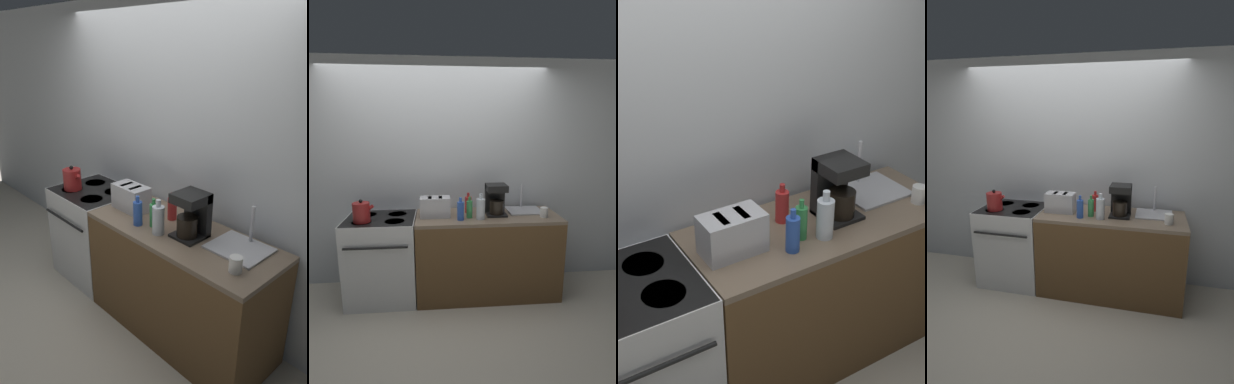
{
  "view_description": "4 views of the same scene",
  "coord_description": "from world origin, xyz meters",
  "views": [
    {
      "loc": [
        2.23,
        -1.51,
        2.23
      ],
      "look_at": [
        0.17,
        0.39,
        1.1
      ],
      "focal_mm": 35.0,
      "sensor_mm": 36.0,
      "label": 1
    },
    {
      "loc": [
        -0.01,
        -2.78,
        1.85
      ],
      "look_at": [
        0.28,
        0.35,
        1.17
      ],
      "focal_mm": 28.0,
      "sensor_mm": 36.0,
      "label": 2
    },
    {
      "loc": [
        -1.01,
        -1.67,
        2.44
      ],
      "look_at": [
        0.25,
        0.37,
        1.15
      ],
      "focal_mm": 50.0,
      "sensor_mm": 36.0,
      "label": 3
    },
    {
      "loc": [
        0.95,
        -2.71,
        1.96
      ],
      "look_at": [
        0.21,
        0.32,
        1.15
      ],
      "focal_mm": 28.0,
      "sensor_mm": 36.0,
      "label": 4
    }
  ],
  "objects": [
    {
      "name": "bottle_red",
      "position": [
        0.35,
        0.42,
        1.01
      ],
      "size": [
        0.07,
        0.07,
        0.23
      ],
      "color": "#B72828",
      "rests_on": "counter_block"
    },
    {
      "name": "stove",
      "position": [
        -0.6,
        0.32,
        0.47
      ],
      "size": [
        0.73,
        0.67,
        0.91
      ],
      "color": "silver",
      "rests_on": "ground_plane"
    },
    {
      "name": "kettle",
      "position": [
        -0.75,
        0.19,
        1.01
      ],
      "size": [
        0.21,
        0.17,
        0.24
      ],
      "color": "maroon",
      "rests_on": "stove"
    },
    {
      "name": "cup_white",
      "position": [
        1.14,
        0.18,
        0.97
      ],
      "size": [
        0.08,
        0.08,
        0.1
      ],
      "color": "white",
      "rests_on": "counter_block"
    },
    {
      "name": "counter_block",
      "position": [
        0.55,
        0.32,
        0.46
      ],
      "size": [
        1.55,
        0.64,
        0.91
      ],
      "color": "brown",
      "rests_on": "ground_plane"
    },
    {
      "name": "sink_tray",
      "position": [
        0.99,
        0.44,
        0.93
      ],
      "size": [
        0.38,
        0.34,
        0.28
      ],
      "color": "#B7B7BC",
      "rests_on": "counter_block"
    },
    {
      "name": "ground_plane",
      "position": [
        0.0,
        0.0,
        0.0
      ],
      "size": [
        12.0,
        12.0,
        0.0
      ],
      "primitive_type": "plane",
      "color": "beige"
    },
    {
      "name": "wall_back",
      "position": [
        0.0,
        0.69,
        1.3
      ],
      "size": [
        8.0,
        0.05,
        2.6
      ],
      "color": "silver",
      "rests_on": "ground_plane"
    },
    {
      "name": "bottle_blue",
      "position": [
        0.24,
        0.16,
        1.01
      ],
      "size": [
        0.07,
        0.07,
        0.24
      ],
      "color": "#2D56B7",
      "rests_on": "counter_block"
    },
    {
      "name": "coffee_maker",
      "position": [
        0.64,
        0.33,
        1.09
      ],
      "size": [
        0.22,
        0.23,
        0.34
      ],
      "color": "black",
      "rests_on": "counter_block"
    },
    {
      "name": "bottle_green",
      "position": [
        0.34,
        0.23,
        1.01
      ],
      "size": [
        0.06,
        0.06,
        0.23
      ],
      "color": "#338C47",
      "rests_on": "counter_block"
    },
    {
      "name": "toaster",
      "position": [
        -0.02,
        0.31,
        1.02
      ],
      "size": [
        0.32,
        0.18,
        0.21
      ],
      "color": "#BCBCC1",
      "rests_on": "counter_block"
    },
    {
      "name": "bottle_clear",
      "position": [
        0.45,
        0.18,
        1.03
      ],
      "size": [
        0.09,
        0.09,
        0.27
      ],
      "color": "silver",
      "rests_on": "counter_block"
    }
  ]
}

